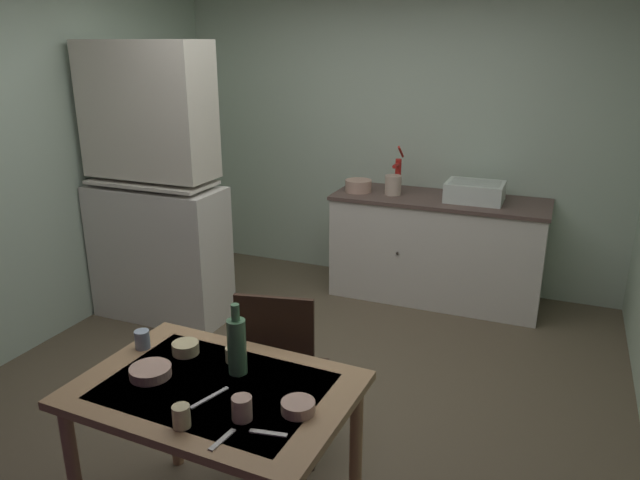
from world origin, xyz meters
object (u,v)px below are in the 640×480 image
hutch_cabinet (155,196)px  chair_far_side (281,372)px  dining_table (216,408)px  glass_bottle (237,345)px  teacup_cream (181,416)px  mixing_bowl_counter (358,186)px  hand_pump (398,172)px  serving_bowl_wide (298,407)px  sink_basin (475,191)px

hutch_cabinet → chair_far_side: 2.04m
dining_table → glass_bottle: 0.27m
teacup_cream → chair_far_side: bearing=92.7°
glass_bottle → mixing_bowl_counter: bearing=98.7°
hand_pump → dining_table: (0.08, -2.98, -0.38)m
chair_far_side → serving_bowl_wide: bearing=-58.7°
chair_far_side → glass_bottle: (0.04, -0.48, 0.40)m
hand_pump → chair_far_side: bearing=-88.2°
mixing_bowl_counter → chair_far_side: mixing_bowl_counter is taller
hutch_cabinet → serving_bowl_wide: 2.69m
serving_bowl_wide → glass_bottle: 0.39m
serving_bowl_wide → chair_far_side: bearing=121.3°
serving_bowl_wide → glass_bottle: bearing=155.2°
teacup_cream → glass_bottle: bearing=90.0°
hand_pump → glass_bottle: hand_pump is taller
sink_basin → glass_bottle: size_ratio=1.43×
serving_bowl_wide → teacup_cream: (-0.35, -0.24, 0.02)m
sink_basin → dining_table: size_ratio=0.39×
sink_basin → mixing_bowl_counter: size_ratio=1.99×
hand_pump → glass_bottle: bearing=-87.7°
chair_far_side → teacup_cream: bearing=-87.3°
serving_bowl_wide → teacup_cream: size_ratio=1.53×
hutch_cabinet → hand_pump: 1.95m
glass_bottle → serving_bowl_wide: bearing=-24.8°
dining_table → serving_bowl_wide: bearing=-5.0°
dining_table → serving_bowl_wide: size_ratio=8.81×
sink_basin → mixing_bowl_counter: (-0.95, -0.05, -0.03)m
hand_pump → mixing_bowl_counter: bearing=-162.9°
sink_basin → hand_pump: hand_pump is taller
dining_table → chair_far_side: 0.62m
hutch_cabinet → dining_table: hutch_cabinet is taller
hand_pump → chair_far_side: (0.07, -2.38, -0.55)m
chair_far_side → serving_bowl_wide: 0.80m
hutch_cabinet → teacup_cream: hutch_cabinet is taller
dining_table → teacup_cream: teacup_cream is taller
chair_far_side → glass_bottle: 0.62m
sink_basin → dining_table: 3.00m
glass_bottle → hand_pump: bearing=92.3°
hand_pump → hutch_cabinet: bearing=-141.6°
mixing_bowl_counter → chair_far_side: bearing=-80.5°
hutch_cabinet → mixing_bowl_counter: 1.65m
glass_bottle → dining_table: bearing=-105.8°
teacup_cream → mixing_bowl_counter: bearing=97.7°
dining_table → sink_basin: bearing=79.2°
serving_bowl_wide → sink_basin: bearing=86.5°
sink_basin → chair_far_side: sink_basin is taller
chair_far_side → teacup_cream: (0.04, -0.87, 0.31)m
mixing_bowl_counter → hand_pump: bearing=17.1°
mixing_bowl_counter → teacup_cream: bearing=-82.3°
hutch_cabinet → dining_table: 2.41m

